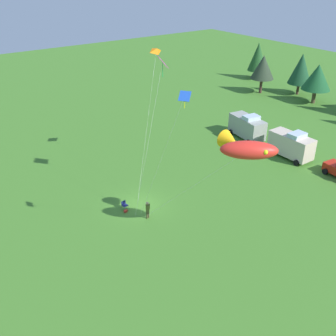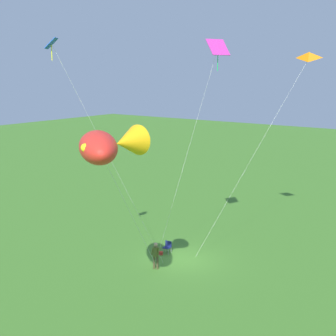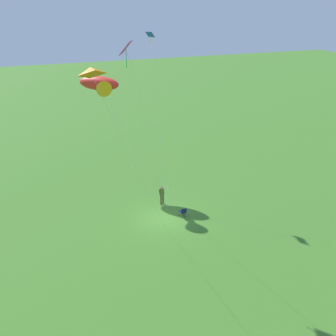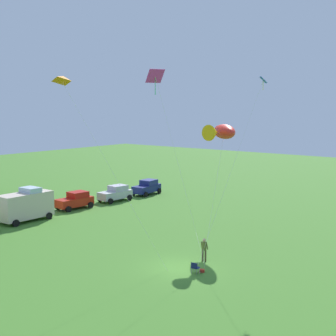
{
  "view_description": "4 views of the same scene",
  "coord_description": "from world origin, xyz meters",
  "px_view_note": "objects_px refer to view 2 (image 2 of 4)",
  "views": [
    {
      "loc": [
        27.63,
        -16.69,
        21.08
      ],
      "look_at": [
        2.22,
        1.68,
        4.5
      ],
      "focal_mm": 42.0,
      "sensor_mm": 36.0,
      "label": 1
    },
    {
      "loc": [
        24.21,
        16.21,
        12.18
      ],
      "look_at": [
        0.37,
        -1.06,
        6.15
      ],
      "focal_mm": 50.0,
      "sensor_mm": 36.0,
      "label": 2
    },
    {
      "loc": [
        -26.33,
        8.81,
        17.07
      ],
      "look_at": [
        -0.74,
        -0.15,
        4.82
      ],
      "focal_mm": 42.0,
      "sensor_mm": 36.0,
      "label": 3
    },
    {
      "loc": [
        -25.87,
        -19.12,
        11.43
      ],
      "look_at": [
        -0.36,
        0.72,
        7.16
      ],
      "focal_mm": 50.0,
      "sensor_mm": 36.0,
      "label": 4
    }
  ],
  "objects_px": {
    "backpack_on_grass": "(160,253)",
    "folding_chair": "(168,246)",
    "kite_diamond_blue": "(60,61)",
    "person_kite_flyer": "(156,254)",
    "kite_large_fish": "(106,146)",
    "kite_delta_orange": "(308,56)",
    "kite_diamond_rainbow": "(216,53)"
  },
  "relations": [
    {
      "from": "person_kite_flyer",
      "to": "kite_large_fish",
      "type": "xyz_separation_m",
      "value": [
        7.83,
        3.42,
        8.15
      ]
    },
    {
      "from": "kite_delta_orange",
      "to": "person_kite_flyer",
      "type": "bearing_deg",
      "value": -40.44
    },
    {
      "from": "folding_chair",
      "to": "kite_delta_orange",
      "type": "xyz_separation_m",
      "value": [
        -4.88,
        7.34,
        12.69
      ]
    },
    {
      "from": "kite_large_fish",
      "to": "kite_diamond_blue",
      "type": "relative_size",
      "value": 0.77
    },
    {
      "from": "backpack_on_grass",
      "to": "kite_delta_orange",
      "type": "relative_size",
      "value": 0.02
    },
    {
      "from": "folding_chair",
      "to": "backpack_on_grass",
      "type": "xyz_separation_m",
      "value": [
        0.56,
        -0.21,
        -0.38
      ]
    },
    {
      "from": "backpack_on_grass",
      "to": "folding_chair",
      "type": "bearing_deg",
      "value": 159.47
    },
    {
      "from": "person_kite_flyer",
      "to": "kite_large_fish",
      "type": "distance_m",
      "value": 11.81
    },
    {
      "from": "folding_chair",
      "to": "backpack_on_grass",
      "type": "bearing_deg",
      "value": -28.13
    },
    {
      "from": "kite_large_fish",
      "to": "kite_diamond_rainbow",
      "type": "distance_m",
      "value": 10.52
    },
    {
      "from": "backpack_on_grass",
      "to": "kite_delta_orange",
      "type": "xyz_separation_m",
      "value": [
        -5.44,
        7.55,
        13.07
      ]
    },
    {
      "from": "kite_diamond_blue",
      "to": "kite_delta_orange",
      "type": "relative_size",
      "value": 1.02
    },
    {
      "from": "folding_chair",
      "to": "kite_diamond_blue",
      "type": "relative_size",
      "value": 0.06
    },
    {
      "from": "kite_diamond_blue",
      "to": "kite_delta_orange",
      "type": "distance_m",
      "value": 15.54
    },
    {
      "from": "backpack_on_grass",
      "to": "kite_large_fish",
      "type": "bearing_deg",
      "value": 24.96
    },
    {
      "from": "folding_chair",
      "to": "kite_diamond_blue",
      "type": "xyz_separation_m",
      "value": [
        8.74,
        -0.13,
        12.24
      ]
    },
    {
      "from": "kite_diamond_blue",
      "to": "kite_diamond_rainbow",
      "type": "relative_size",
      "value": 0.98
    },
    {
      "from": "person_kite_flyer",
      "to": "kite_diamond_rainbow",
      "type": "distance_m",
      "value": 12.75
    },
    {
      "from": "person_kite_flyer",
      "to": "kite_diamond_rainbow",
      "type": "relative_size",
      "value": 0.12
    },
    {
      "from": "backpack_on_grass",
      "to": "kite_diamond_rainbow",
      "type": "bearing_deg",
      "value": 87.45
    },
    {
      "from": "kite_large_fish",
      "to": "kite_diamond_rainbow",
      "type": "bearing_deg",
      "value": -177.65
    },
    {
      "from": "person_kite_flyer",
      "to": "kite_large_fish",
      "type": "bearing_deg",
      "value": 7.2
    },
    {
      "from": "backpack_on_grass",
      "to": "kite_large_fish",
      "type": "xyz_separation_m",
      "value": [
        9.88,
        4.6,
        9.06
      ]
    },
    {
      "from": "kite_large_fish",
      "to": "kite_delta_orange",
      "type": "height_order",
      "value": "kite_delta_orange"
    },
    {
      "from": "backpack_on_grass",
      "to": "kite_diamond_rainbow",
      "type": "distance_m",
      "value": 13.81
    },
    {
      "from": "kite_diamond_blue",
      "to": "person_kite_flyer",
      "type": "bearing_deg",
      "value": 169.88
    },
    {
      "from": "person_kite_flyer",
      "to": "folding_chair",
      "type": "bearing_deg",
      "value": -175.94
    },
    {
      "from": "kite_diamond_blue",
      "to": "kite_diamond_rainbow",
      "type": "height_order",
      "value": "kite_diamond_rainbow"
    },
    {
      "from": "backpack_on_grass",
      "to": "kite_delta_orange",
      "type": "distance_m",
      "value": 16.04
    },
    {
      "from": "person_kite_flyer",
      "to": "kite_diamond_blue",
      "type": "height_order",
      "value": "kite_diamond_blue"
    },
    {
      "from": "person_kite_flyer",
      "to": "kite_delta_orange",
      "type": "xyz_separation_m",
      "value": [
        -7.48,
        6.37,
        12.16
      ]
    },
    {
      "from": "person_kite_flyer",
      "to": "kite_delta_orange",
      "type": "bearing_deg",
      "value": 123.19
    }
  ]
}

